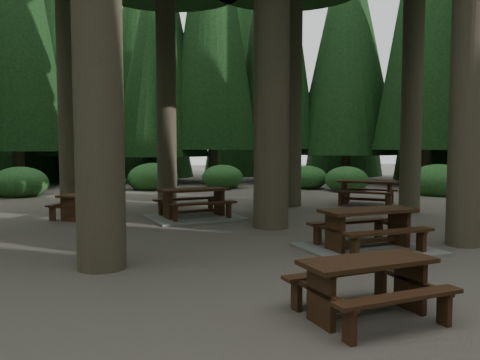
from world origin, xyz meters
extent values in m
plane|color=#585147|center=(0.00, 0.00, 0.00)|extent=(80.00, 80.00, 0.00)
cube|color=gray|center=(1.94, -2.59, 0.03)|extent=(2.61, 2.29, 0.05)
cube|color=black|center=(1.94, -2.59, 0.75)|extent=(1.90, 1.02, 0.06)
cube|color=black|center=(1.82, -2.00, 0.45)|extent=(1.81, 0.58, 0.05)
cube|color=black|center=(2.05, -3.17, 0.45)|extent=(1.81, 0.58, 0.05)
cube|color=black|center=(1.23, -2.72, 0.36)|extent=(0.18, 0.55, 0.72)
cube|color=black|center=(1.23, -2.72, 0.42)|extent=(0.35, 1.44, 0.06)
cube|color=black|center=(2.64, -2.45, 0.36)|extent=(0.18, 0.55, 0.72)
cube|color=black|center=(2.64, -2.45, 0.42)|extent=(0.35, 1.44, 0.06)
cube|color=black|center=(1.94, -2.59, 0.18)|extent=(1.48, 0.36, 0.08)
cube|color=black|center=(-3.81, 2.54, 0.66)|extent=(1.28, 1.68, 0.05)
cube|color=black|center=(-4.27, 2.79, 0.39)|extent=(0.93, 1.49, 0.04)
cube|color=black|center=(-3.35, 2.30, 0.39)|extent=(0.93, 1.49, 0.04)
cube|color=black|center=(-4.11, 1.99, 0.31)|extent=(0.46, 0.29, 0.63)
cube|color=black|center=(-4.11, 1.99, 0.37)|extent=(1.15, 0.66, 0.05)
cube|color=black|center=(-3.52, 3.10, 0.31)|extent=(0.46, 0.29, 0.63)
cube|color=black|center=(-3.52, 3.10, 0.37)|extent=(1.15, 0.66, 0.05)
cube|color=black|center=(-3.81, 2.54, 0.16)|extent=(0.68, 1.19, 0.07)
cube|color=gray|center=(-0.88, 2.00, 0.03)|extent=(2.82, 2.54, 0.05)
cube|color=black|center=(-0.88, 2.00, 0.78)|extent=(1.99, 1.20, 0.06)
cube|color=black|center=(-1.05, 2.60, 0.47)|extent=(1.86, 0.76, 0.05)
cube|color=black|center=(-0.72, 1.40, 0.47)|extent=(1.86, 0.76, 0.05)
cube|color=black|center=(-1.60, 1.80, 0.37)|extent=(0.23, 0.57, 0.74)
cube|color=black|center=(-1.60, 1.80, 0.43)|extent=(0.49, 1.47, 0.06)
cube|color=black|center=(-0.17, 2.20, 0.37)|extent=(0.23, 0.57, 0.74)
cube|color=black|center=(-0.17, 2.20, 0.43)|extent=(0.49, 1.47, 0.06)
cube|color=black|center=(-0.88, 2.00, 0.19)|extent=(1.52, 0.50, 0.08)
cube|color=black|center=(5.05, 3.88, 0.77)|extent=(1.93, 1.67, 0.06)
cube|color=black|center=(5.41, 4.38, 0.46)|extent=(1.66, 1.30, 0.05)
cube|color=black|center=(4.69, 3.38, 0.46)|extent=(1.66, 1.30, 0.05)
cube|color=black|center=(4.45, 4.32, 0.37)|extent=(0.40, 0.51, 0.74)
cube|color=black|center=(4.45, 4.32, 0.43)|extent=(0.94, 1.26, 0.06)
cube|color=black|center=(5.65, 3.44, 0.37)|extent=(0.40, 0.51, 0.74)
cube|color=black|center=(5.65, 3.44, 0.43)|extent=(0.94, 1.26, 0.06)
cube|color=black|center=(5.05, 3.88, 0.19)|extent=(1.30, 0.97, 0.08)
cube|color=black|center=(0.37, -5.79, 0.64)|extent=(1.64, 0.92, 0.05)
cube|color=black|center=(0.26, -5.29, 0.39)|extent=(1.55, 0.54, 0.04)
cube|color=black|center=(0.48, -6.30, 0.39)|extent=(1.55, 0.54, 0.04)
cube|color=black|center=(-0.24, -5.93, 0.31)|extent=(0.17, 0.48, 0.62)
cube|color=black|center=(-0.24, -5.93, 0.36)|extent=(0.33, 1.23, 0.05)
cube|color=black|center=(0.97, -5.66, 0.31)|extent=(0.17, 0.48, 0.62)
cube|color=black|center=(0.97, -5.66, 0.36)|extent=(0.33, 1.23, 0.05)
cube|color=black|center=(0.37, -5.79, 0.15)|extent=(1.27, 0.34, 0.07)
ellipsoid|color=#1B4F24|center=(9.44, 6.45, 0.40)|extent=(2.42, 2.42, 1.49)
ellipsoid|color=#1B4F24|center=(6.43, 8.69, 0.40)|extent=(1.90, 1.90, 1.17)
ellipsoid|color=#1B4F24|center=(5.14, 10.17, 0.40)|extent=(1.84, 1.84, 1.13)
ellipsoid|color=#1B4F24|center=(1.30, 11.25, 0.40)|extent=(1.95, 1.95, 1.20)
ellipsoid|color=#1B4F24|center=(-1.94, 11.21, 0.40)|extent=(2.31, 2.31, 1.42)
ellipsoid|color=#1B4F24|center=(-4.09, 10.56, 0.40)|extent=(1.93, 1.93, 1.19)
ellipsoid|color=#1B4F24|center=(-7.11, 9.06, 0.40)|extent=(2.15, 2.15, 1.32)
cone|color=black|center=(8.89, 14.45, 8.24)|extent=(5.73, 5.73, 13.48)
cone|color=black|center=(4.92, 15.39, 10.17)|extent=(4.80, 4.80, 16.65)
cone|color=black|center=(-1.44, 15.36, 7.89)|extent=(5.17, 5.17, 12.91)
cone|color=black|center=(-6.57, 16.72, 8.10)|extent=(5.82, 5.82, 13.26)
cone|color=black|center=(11.00, 19.74, 9.51)|extent=(5.26, 5.26, 19.02)
cone|color=black|center=(4.25, 21.60, 8.07)|extent=(5.34, 5.34, 16.14)
cone|color=black|center=(-2.52, 20.86, 8.43)|extent=(6.57, 6.57, 16.86)
cone|color=black|center=(-9.02, 19.44, 10.12)|extent=(6.13, 6.13, 20.24)
camera|label=1|loc=(-2.01, -10.60, 1.92)|focal=35.00mm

